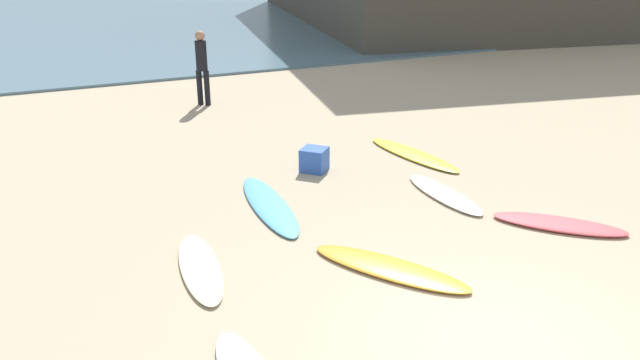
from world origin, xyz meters
name	(u,v)px	position (x,y,z in m)	size (l,w,h in m)	color
ground_plane	(499,347)	(0.00, 0.00, 0.00)	(120.00, 120.00, 0.00)	tan
ocean_water	(99,10)	(0.00, 34.46, 0.04)	(120.00, 40.00, 0.08)	slate
surfboard_0	(413,154)	(2.52, 5.61, 0.04)	(0.53, 2.47, 0.08)	yellow
surfboard_1	(390,268)	(-0.23, 1.89, 0.04)	(0.59, 2.23, 0.08)	gold
surfboard_2	(444,194)	(1.89, 3.68, 0.04)	(0.52, 1.94, 0.08)	white
surfboard_4	(559,224)	(2.76, 1.97, 0.04)	(0.57, 1.92, 0.09)	#E0555B
surfboard_5	(200,267)	(-2.46, 2.95, 0.04)	(0.51, 1.99, 0.08)	#EBECC0
surfboard_6	(269,205)	(-0.93, 4.49, 0.03)	(0.55, 2.56, 0.07)	#52A0D3
beachgoer_near	(202,64)	(-0.16, 11.26, 1.06)	(0.39, 0.39, 1.87)	black
beach_cooler	(314,160)	(0.41, 5.70, 0.22)	(0.45, 0.43, 0.43)	#2D56B2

